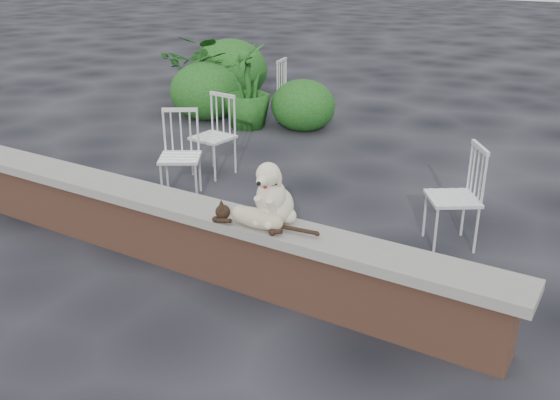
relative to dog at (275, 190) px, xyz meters
The scene contains 12 objects.
ground 1.45m from the dog, behind, with size 60.00×60.00×0.00m, color black.
brick_wall 1.33m from the dog, behind, with size 6.00×0.30×0.50m, color brown.
capstone 1.22m from the dog, behind, with size 6.20×0.40×0.08m, color slate.
dog is the anchor object (origin of this frame).
cat 0.24m from the dog, 118.07° to the right, with size 0.99×0.24×0.17m, color tan, non-canonical shape.
chair_b 2.79m from the dog, 137.16° to the left, with size 0.56×0.56×0.94m, color white, non-canonical shape.
chair_a 2.21m from the dog, 149.47° to the left, with size 0.56×0.56×0.94m, color white, non-canonical shape.
chair_d 1.79m from the dog, 58.10° to the left, with size 0.56×0.56×0.94m, color white, non-canonical shape.
chair_e 5.08m from the dog, 118.73° to the left, with size 0.56×0.56×0.94m, color white, non-canonical shape.
potted_plant_a 5.88m from the dog, 133.98° to the left, with size 1.11×0.96×1.24m, color #164313.
potted_plant_b 4.74m from the dog, 126.82° to the left, with size 0.69×0.69×1.24m, color #164313.
shrubbery 5.98m from the dog, 128.27° to the left, with size 3.31×2.55×1.07m.
Camera 1 is at (3.43, -3.56, 2.53)m, focal length 39.46 mm.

